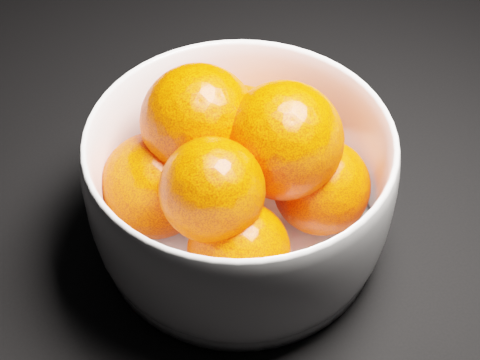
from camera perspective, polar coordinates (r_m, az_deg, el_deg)
ground at (r=0.77m, az=4.34°, el=12.70°), size 3.00×3.00×0.00m
bowl at (r=0.51m, az=-0.00°, el=-0.43°), size 0.23×0.23×0.11m
orange_pile at (r=0.50m, az=-0.56°, el=1.29°), size 0.19×0.18×0.13m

